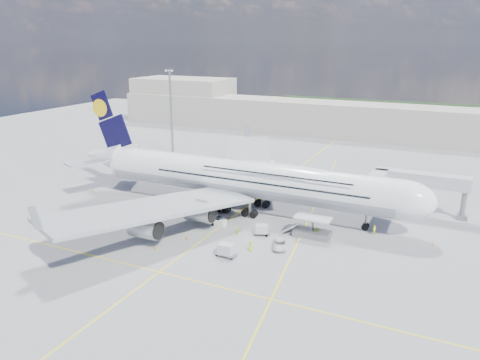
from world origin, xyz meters
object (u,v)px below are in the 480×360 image
at_px(catering_truck_outer, 264,163).
at_px(service_van, 280,244).
at_px(jet_bridge, 403,182).
at_px(cone_wing_left_inner, 213,186).
at_px(dolly_back, 78,212).
at_px(dolly_nose_far, 226,250).
at_px(dolly_row_c, 154,235).
at_px(cone_wing_right_inner, 187,238).
at_px(baggage_tug, 219,222).
at_px(airliner, 244,178).
at_px(cone_wing_left_outer, 232,178).
at_px(dolly_row_b, 139,214).
at_px(cargo_loader, 311,230).
at_px(dolly_row_a, 118,219).
at_px(dolly_nose_near, 262,229).
at_px(cone_tail, 92,190).
at_px(crew_loader, 316,233).
at_px(cone_wing_right_outer, 155,247).
at_px(cone_nose, 433,244).
at_px(catering_truck_inner, 260,174).
at_px(crew_wing, 152,217).
at_px(crew_tug, 237,231).
at_px(light_mast, 171,111).
at_px(crew_van, 250,246).
at_px(crew_nose, 374,230).

relative_size(catering_truck_outer, service_van, 1.33).
relative_size(jet_bridge, cone_wing_left_inner, 35.07).
xyz_separation_m(dolly_back, catering_truck_outer, (20.81, 47.66, 1.25)).
relative_size(jet_bridge, dolly_nose_far, 5.43).
xyz_separation_m(dolly_row_c, cone_wing_right_inner, (5.90, 1.48, -0.02)).
bearing_deg(baggage_tug, catering_truck_outer, 107.37).
relative_size(dolly_nose_far, catering_truck_outer, 0.56).
height_order(airliner, cone_wing_left_outer, airliner).
distance_m(dolly_row_b, baggage_tug, 17.18).
distance_m(cargo_loader, baggage_tug, 17.43).
relative_size(dolly_nose_far, cone_wing_left_inner, 6.46).
bearing_deg(jet_bridge, baggage_tug, -145.36).
xyz_separation_m(dolly_row_a, dolly_nose_near, (26.65, 7.00, -0.00)).
xyz_separation_m(dolly_back, dolly_nose_far, (35.89, -4.59, 0.80)).
xyz_separation_m(baggage_tug, cone_wing_left_inner, (-12.56, 21.03, -0.53)).
bearing_deg(cone_wing_left_inner, cargo_loader, -31.48).
height_order(service_van, cone_wing_left_outer, service_van).
distance_m(dolly_nose_far, cone_wing_right_inner, 9.88).
xyz_separation_m(cone_wing_right_inner, cone_tail, (-33.91, 13.79, -0.06)).
xyz_separation_m(service_van, cone_wing_left_outer, (-25.47, 33.16, -0.42)).
bearing_deg(cone_wing_left_outer, service_van, -52.47).
xyz_separation_m(crew_loader, cone_wing_left_inner, (-30.61, 18.32, -0.61)).
bearing_deg(cone_wing_right_outer, cone_nose, 27.00).
relative_size(catering_truck_inner, crew_wing, 3.71).
bearing_deg(crew_tug, light_mast, 156.27).
bearing_deg(crew_van, dolly_back, 40.12).
height_order(dolly_row_a, cone_wing_left_inner, dolly_row_a).
bearing_deg(dolly_nose_near, cone_nose, -6.40).
height_order(dolly_row_c, cone_tail, cone_tail).
distance_m(dolly_row_b, cone_wing_left_outer, 31.41).
bearing_deg(cargo_loader, dolly_row_c, -154.31).
height_order(dolly_row_c, dolly_nose_far, dolly_nose_far).
relative_size(service_van, cone_wing_right_inner, 7.34).
relative_size(dolly_row_a, crew_van, 1.70).
relative_size(crew_nose, crew_tug, 1.19).
relative_size(cone_wing_right_inner, cone_wing_right_outer, 1.03).
bearing_deg(cone_wing_right_inner, cone_wing_left_outer, 104.24).
distance_m(crew_tug, cone_wing_left_outer, 35.51).
bearing_deg(cargo_loader, crew_van, -125.78).
bearing_deg(cone_wing_left_outer, crew_loader, -41.45).
distance_m(dolly_row_a, cone_wing_left_inner, 28.87).
relative_size(catering_truck_outer, crew_loader, 3.57).
bearing_deg(cone_wing_right_outer, cone_tail, 148.17).
bearing_deg(cone_wing_left_outer, cone_wing_right_outer, -81.11).
relative_size(dolly_nose_far, crew_loader, 1.99).
distance_m(dolly_row_c, crew_wing, 7.35).
bearing_deg(dolly_nose_far, airliner, 110.69).
bearing_deg(baggage_tug, catering_truck_inner, 104.60).
distance_m(catering_truck_inner, cone_wing_left_outer, 7.54).
bearing_deg(dolly_row_b, light_mast, 97.51).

